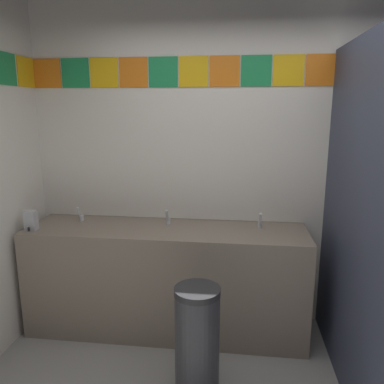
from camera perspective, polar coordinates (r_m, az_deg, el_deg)
wall_back at (r=3.18m, az=9.25°, el=5.72°), size 3.71×0.09×2.89m
vanity_counter at (r=3.19m, az=-3.89°, el=-12.83°), size 2.24×0.58×0.88m
faucet_left at (r=3.32m, az=-16.52°, el=-3.46°), size 0.04×0.10×0.14m
faucet_center at (r=3.10m, az=-3.71°, el=-4.06°), size 0.04×0.10×0.14m
faucet_right at (r=3.05m, az=10.25°, el=-4.50°), size 0.04×0.10×0.14m
soap_dispenser at (r=3.22m, az=-23.21°, el=-3.96°), size 0.09×0.09×0.16m
trash_bin at (r=2.54m, az=0.78°, el=-21.93°), size 0.29×0.29×0.75m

